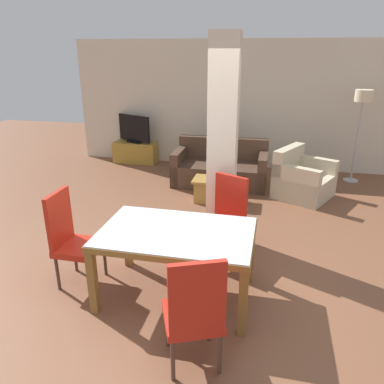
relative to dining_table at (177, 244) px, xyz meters
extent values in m
plane|color=brown|center=(0.00, 0.00, -0.61)|extent=(18.00, 18.00, 0.00)
cube|color=beige|center=(0.00, 4.98, 0.74)|extent=(7.20, 0.06, 2.70)
cube|color=brown|center=(-0.20, 4.94, 0.99)|extent=(0.44, 0.02, 0.36)
cube|color=#4C8CCC|center=(-0.20, 4.93, 0.99)|extent=(0.40, 0.01, 0.32)
cube|color=beige|center=(0.26, 1.33, 0.74)|extent=(0.36, 0.31, 2.70)
cube|color=olive|center=(0.00, -0.48, 0.11)|extent=(1.57, 0.06, 0.06)
cube|color=olive|center=(0.00, 0.48, 0.11)|extent=(1.57, 0.06, 0.06)
cube|color=olive|center=(-0.76, 0.00, 0.11)|extent=(0.06, 0.89, 0.06)
cube|color=olive|center=(0.76, 0.00, 0.11)|extent=(0.06, 0.89, 0.06)
cube|color=silver|center=(0.00, 0.00, 0.15)|extent=(1.55, 0.99, 0.01)
cube|color=olive|center=(-0.74, -0.46, -0.27)|extent=(0.08, 0.08, 0.70)
cube|color=olive|center=(0.74, -0.46, -0.27)|extent=(0.08, 0.08, 0.70)
cube|color=olive|center=(-0.74, 0.46, -0.27)|extent=(0.08, 0.08, 0.70)
cube|color=olive|center=(0.74, 0.46, -0.27)|extent=(0.08, 0.08, 0.70)
cube|color=red|center=(0.35, 0.78, -0.17)|extent=(0.61, 0.61, 0.07)
cube|color=red|center=(0.44, 0.97, 0.16)|extent=(0.42, 0.22, 0.60)
cylinder|color=#4F382C|center=(0.45, 0.53, -0.41)|extent=(0.04, 0.04, 0.41)
cylinder|color=#4F382C|center=(0.10, 0.69, -0.41)|extent=(0.04, 0.04, 0.41)
cylinder|color=#4F382C|center=(0.60, 0.88, -0.41)|extent=(0.04, 0.04, 0.41)
cylinder|color=#4F382C|center=(0.26, 1.04, -0.41)|extent=(0.04, 0.04, 0.41)
cube|color=red|center=(-1.11, 0.00, -0.17)|extent=(0.46, 0.46, 0.07)
cube|color=red|center=(-1.32, 0.00, 0.16)|extent=(0.05, 0.44, 0.60)
cylinder|color=#4F382C|center=(-0.92, 0.19, -0.41)|extent=(0.04, 0.04, 0.41)
cylinder|color=#4F382C|center=(-0.92, -0.19, -0.41)|extent=(0.04, 0.04, 0.41)
cylinder|color=#4F382C|center=(-1.30, 0.19, -0.41)|extent=(0.04, 0.04, 0.41)
cylinder|color=#4F382C|center=(-1.30, -0.19, -0.41)|extent=(0.04, 0.04, 0.41)
cube|color=red|center=(0.35, -0.85, -0.17)|extent=(0.60, 0.60, 0.07)
cube|color=red|center=(0.43, -1.03, 0.16)|extent=(0.42, 0.21, 0.60)
cylinder|color=#4F382C|center=(0.10, -0.74, -0.41)|extent=(0.04, 0.04, 0.41)
cylinder|color=#4F382C|center=(0.46, -0.60, -0.41)|extent=(0.04, 0.04, 0.41)
cylinder|color=#4F382C|center=(0.25, -1.09, -0.41)|extent=(0.04, 0.04, 0.41)
cylinder|color=#4F382C|center=(0.60, -0.95, -0.41)|extent=(0.04, 0.04, 0.41)
cube|color=#4B3427|center=(-0.08, 3.63, -0.40)|extent=(1.79, 0.92, 0.42)
cube|color=#4B3427|center=(-0.08, 4.00, 0.02)|extent=(1.79, 0.18, 0.43)
cube|color=#4B3427|center=(0.73, 3.63, -0.29)|extent=(0.16, 0.92, 0.66)
cube|color=#4B3427|center=(-0.90, 3.63, -0.29)|extent=(0.16, 0.92, 0.66)
cube|color=beige|center=(1.48, 3.27, -0.41)|extent=(1.17, 1.19, 0.40)
cube|color=beige|center=(1.18, 3.42, 0.02)|extent=(0.57, 0.89, 0.47)
cube|color=beige|center=(1.65, 3.61, -0.29)|extent=(0.82, 0.51, 0.66)
cube|color=beige|center=(1.31, 2.93, -0.29)|extent=(0.82, 0.51, 0.66)
cube|color=#A87B37|center=(-0.02, 2.73, -0.23)|extent=(0.80, 0.47, 0.04)
cube|color=#A87B37|center=(-0.02, 2.73, -0.43)|extent=(0.72, 0.39, 0.36)
cylinder|color=#B2B7BC|center=(0.04, 2.60, -0.13)|extent=(0.08, 0.08, 0.16)
cylinder|color=#B2B7BC|center=(0.04, 2.60, -0.02)|extent=(0.03, 0.03, 0.06)
cylinder|color=#B7B7BC|center=(0.04, 2.60, 0.01)|extent=(0.04, 0.04, 0.01)
cube|color=#AB842F|center=(-2.24, 4.70, -0.38)|extent=(0.99, 0.40, 0.48)
cube|color=black|center=(-2.24, 4.70, -0.12)|extent=(0.41, 0.33, 0.03)
cube|color=black|center=(-2.24, 4.70, 0.19)|extent=(0.84, 0.40, 0.59)
cylinder|color=#B7B7BC|center=(2.47, 4.39, -0.60)|extent=(0.29, 0.29, 0.02)
cylinder|color=#B7B7BC|center=(2.47, 4.39, 0.18)|extent=(0.04, 0.04, 1.55)
cylinder|color=beige|center=(2.47, 4.39, 1.07)|extent=(0.32, 0.32, 0.22)
camera|label=1|loc=(0.89, -3.28, 1.88)|focal=35.00mm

